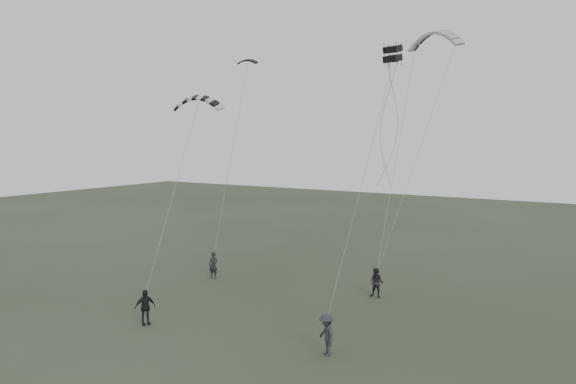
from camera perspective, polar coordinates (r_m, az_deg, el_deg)
The scene contains 9 objects.
ground at distance 32.04m, azimuth -8.09°, elevation -12.66°, with size 140.00×140.00×0.00m, color #2A3624.
flyer_left at distance 40.47m, azimuth -7.58°, elevation -7.38°, with size 0.69×0.45×1.88m, color black.
flyer_right at distance 35.92m, azimuth 8.97°, elevation -9.10°, with size 0.90×0.70×1.86m, color black.
flyer_center at distance 31.53m, azimuth -14.32°, elevation -11.26°, with size 1.12×0.47×1.91m, color black.
flyer_far at distance 26.65m, azimuth 3.92°, elevation -14.24°, with size 1.26×0.72×1.95m, color #2C2C32.
kite_dark_small at distance 43.93m, azimuth -4.16°, elevation 13.22°, with size 1.57×0.47×0.51m, color black, non-canonical shape.
kite_pale_large at distance 39.15m, azimuth 14.70°, elevation 15.43°, with size 3.84×0.86×1.59m, color #A6A9AB, non-canonical shape.
kite_striped at distance 37.40m, azimuth -9.15°, elevation 9.46°, with size 3.22×0.81×1.25m, color black, non-canonical shape.
kite_box at distance 28.27m, azimuth 10.59°, elevation 13.63°, with size 0.70×0.70×0.74m, color black, non-canonical shape.
Camera 1 is at (19.56, -23.30, 10.04)m, focal length 35.00 mm.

